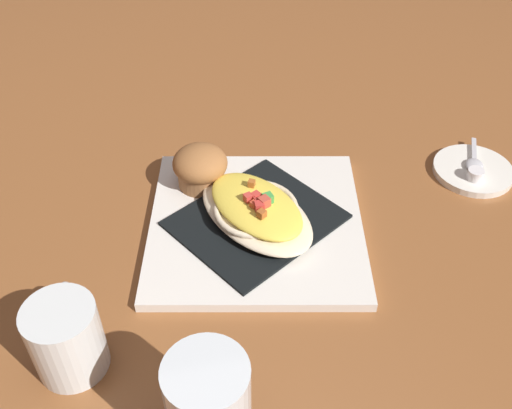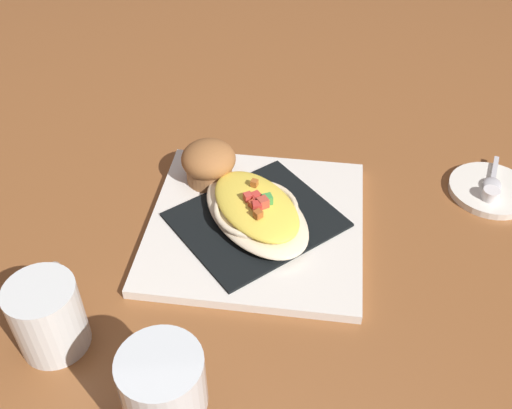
{
  "view_description": "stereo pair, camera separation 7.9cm",
  "coord_description": "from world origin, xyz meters",
  "px_view_note": "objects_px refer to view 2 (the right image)",
  "views": [
    {
      "loc": [
        0.57,
        -0.12,
        0.57
      ],
      "look_at": [
        0.0,
        0.0,
        0.04
      ],
      "focal_mm": 41.59,
      "sensor_mm": 36.0,
      "label": 1
    },
    {
      "loc": [
        0.58,
        -0.05,
        0.57
      ],
      "look_at": [
        0.0,
        0.0,
        0.04
      ],
      "focal_mm": 41.59,
      "sensor_mm": 36.0,
      "label": 2
    }
  ],
  "objects_px": {
    "gratin_dish": "(256,209)",
    "stemmed_glass": "(164,387)",
    "coffee_mug": "(49,318)",
    "spoon": "(492,183)",
    "creamer_saucer": "(490,190)",
    "muffin": "(209,162)",
    "creamer_cup_0": "(491,194)",
    "square_plate": "(256,224)"
  },
  "relations": [
    {
      "from": "muffin",
      "to": "coffee_mug",
      "type": "relative_size",
      "value": 0.72
    },
    {
      "from": "gratin_dish",
      "to": "creamer_cup_0",
      "type": "height_order",
      "value": "gratin_dish"
    },
    {
      "from": "stemmed_glass",
      "to": "creamer_saucer",
      "type": "relative_size",
      "value": 1.07
    },
    {
      "from": "muffin",
      "to": "creamer_cup_0",
      "type": "bearing_deg",
      "value": 79.81
    },
    {
      "from": "creamer_cup_0",
      "to": "stemmed_glass",
      "type": "bearing_deg",
      "value": -54.92
    },
    {
      "from": "muffin",
      "to": "coffee_mug",
      "type": "distance_m",
      "value": 0.32
    },
    {
      "from": "creamer_saucer",
      "to": "gratin_dish",
      "type": "bearing_deg",
      "value": -82.28
    },
    {
      "from": "coffee_mug",
      "to": "spoon",
      "type": "distance_m",
      "value": 0.63
    },
    {
      "from": "gratin_dish",
      "to": "stemmed_glass",
      "type": "relative_size",
      "value": 1.72
    },
    {
      "from": "square_plate",
      "to": "coffee_mug",
      "type": "bearing_deg",
      "value": -55.66
    },
    {
      "from": "muffin",
      "to": "stemmed_glass",
      "type": "bearing_deg",
      "value": -6.89
    },
    {
      "from": "spoon",
      "to": "creamer_saucer",
      "type": "bearing_deg",
      "value": -26.65
    },
    {
      "from": "muffin",
      "to": "creamer_cup_0",
      "type": "height_order",
      "value": "muffin"
    },
    {
      "from": "stemmed_glass",
      "to": "creamer_cup_0",
      "type": "xyz_separation_m",
      "value": [
        -0.31,
        0.44,
        -0.07
      ]
    },
    {
      "from": "creamer_saucer",
      "to": "spoon",
      "type": "relative_size",
      "value": 1.38
    },
    {
      "from": "spoon",
      "to": "coffee_mug",
      "type": "bearing_deg",
      "value": -69.93
    },
    {
      "from": "muffin",
      "to": "coffee_mug",
      "type": "bearing_deg",
      "value": -34.85
    },
    {
      "from": "gratin_dish",
      "to": "muffin",
      "type": "relative_size",
      "value": 2.81
    },
    {
      "from": "muffin",
      "to": "creamer_saucer",
      "type": "height_order",
      "value": "muffin"
    },
    {
      "from": "coffee_mug",
      "to": "creamer_cup_0",
      "type": "height_order",
      "value": "coffee_mug"
    },
    {
      "from": "muffin",
      "to": "coffee_mug",
      "type": "xyz_separation_m",
      "value": [
        0.26,
        -0.18,
        -0.0
      ]
    },
    {
      "from": "coffee_mug",
      "to": "creamer_cup_0",
      "type": "distance_m",
      "value": 0.61
    },
    {
      "from": "gratin_dish",
      "to": "coffee_mug",
      "type": "bearing_deg",
      "value": -55.68
    },
    {
      "from": "square_plate",
      "to": "gratin_dish",
      "type": "xyz_separation_m",
      "value": [
        0.0,
        0.0,
        0.03
      ]
    },
    {
      "from": "gratin_dish",
      "to": "creamer_saucer",
      "type": "distance_m",
      "value": 0.35
    },
    {
      "from": "square_plate",
      "to": "gratin_dish",
      "type": "height_order",
      "value": "gratin_dish"
    },
    {
      "from": "coffee_mug",
      "to": "stemmed_glass",
      "type": "distance_m",
      "value": 0.19
    },
    {
      "from": "stemmed_glass",
      "to": "creamer_saucer",
      "type": "xyz_separation_m",
      "value": [
        -0.34,
        0.46,
        -0.08
      ]
    },
    {
      "from": "square_plate",
      "to": "stemmed_glass",
      "type": "xyz_separation_m",
      "value": [
        0.29,
        -0.11,
        0.08
      ]
    },
    {
      "from": "square_plate",
      "to": "coffee_mug",
      "type": "distance_m",
      "value": 0.29
    },
    {
      "from": "gratin_dish",
      "to": "muffin",
      "type": "xyz_separation_m",
      "value": [
        -0.09,
        -0.06,
        0.01
      ]
    },
    {
      "from": "creamer_saucer",
      "to": "spoon",
      "type": "distance_m",
      "value": 0.01
    },
    {
      "from": "coffee_mug",
      "to": "stemmed_glass",
      "type": "bearing_deg",
      "value": 47.52
    },
    {
      "from": "creamer_cup_0",
      "to": "spoon",
      "type": "bearing_deg",
      "value": 153.35
    },
    {
      "from": "gratin_dish",
      "to": "stemmed_glass",
      "type": "bearing_deg",
      "value": -20.39
    },
    {
      "from": "creamer_cup_0",
      "to": "muffin",
      "type": "bearing_deg",
      "value": -100.19
    },
    {
      "from": "square_plate",
      "to": "coffee_mug",
      "type": "relative_size",
      "value": 2.62
    },
    {
      "from": "square_plate",
      "to": "muffin",
      "type": "distance_m",
      "value": 0.12
    },
    {
      "from": "gratin_dish",
      "to": "stemmed_glass",
      "type": "height_order",
      "value": "stemmed_glass"
    },
    {
      "from": "muffin",
      "to": "creamer_cup_0",
      "type": "xyz_separation_m",
      "value": [
        0.07,
        0.4,
        -0.03
      ]
    },
    {
      "from": "creamer_cup_0",
      "to": "coffee_mug",
      "type": "bearing_deg",
      "value": -71.96
    },
    {
      "from": "square_plate",
      "to": "stemmed_glass",
      "type": "height_order",
      "value": "stemmed_glass"
    }
  ]
}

